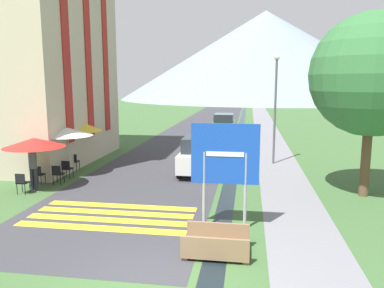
% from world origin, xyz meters
% --- Properties ---
extents(ground_plane, '(160.00, 160.00, 0.00)m').
position_xyz_m(ground_plane, '(0.00, 20.00, 0.00)').
color(ground_plane, '#3D6033').
extents(road, '(6.40, 60.00, 0.01)m').
position_xyz_m(road, '(-2.50, 30.00, 0.00)').
color(road, '#38383D').
rests_on(road, ground_plane).
extents(footpath, '(2.20, 60.00, 0.01)m').
position_xyz_m(footpath, '(3.60, 30.00, 0.00)').
color(footpath, slate).
rests_on(footpath, ground_plane).
extents(drainage_channel, '(0.60, 60.00, 0.00)m').
position_xyz_m(drainage_channel, '(1.20, 30.00, 0.00)').
color(drainage_channel, black).
rests_on(drainage_channel, ground_plane).
extents(crosswalk_marking, '(5.44, 2.54, 0.01)m').
position_xyz_m(crosswalk_marking, '(-2.50, 3.93, 0.01)').
color(crosswalk_marking, yellow).
rests_on(crosswalk_marking, ground_plane).
extents(mountain_distant, '(77.22, 77.22, 23.19)m').
position_xyz_m(mountain_distant, '(5.82, 97.49, 11.59)').
color(mountain_distant, gray).
rests_on(mountain_distant, ground_plane).
extents(hotel_building, '(5.99, 9.42, 12.06)m').
position_xyz_m(hotel_building, '(-9.40, 12.00, 6.47)').
color(hotel_building, '#BCAD93').
rests_on(hotel_building, ground_plane).
extents(road_sign, '(2.03, 0.11, 3.21)m').
position_xyz_m(road_sign, '(1.28, 3.50, 2.08)').
color(road_sign, '#9E9EA3').
rests_on(road_sign, ground_plane).
extents(footbridge, '(1.70, 1.10, 0.65)m').
position_xyz_m(footbridge, '(1.20, 1.71, 0.23)').
color(footbridge, '#846647').
rests_on(footbridge, ground_plane).
extents(parked_car_near, '(1.77, 3.80, 1.82)m').
position_xyz_m(parked_car_near, '(-0.40, 10.34, 0.91)').
color(parked_car_near, silver).
rests_on(parked_car_near, ground_plane).
extents(parked_car_far, '(1.92, 3.87, 1.82)m').
position_xyz_m(parked_car_far, '(-0.10, 23.89, 0.91)').
color(parked_car_far, '#28663D').
rests_on(parked_car_far, ground_plane).
extents(cafe_chair_near_right, '(0.40, 0.40, 0.85)m').
position_xyz_m(cafe_chair_near_right, '(-6.22, 7.35, 0.51)').
color(cafe_chair_near_right, black).
rests_on(cafe_chair_near_right, ground_plane).
extents(cafe_chair_middle, '(0.40, 0.40, 0.85)m').
position_xyz_m(cafe_chair_middle, '(-6.31, 8.37, 0.51)').
color(cafe_chair_middle, black).
rests_on(cafe_chair_middle, ground_plane).
extents(cafe_chair_far_right, '(0.40, 0.40, 0.85)m').
position_xyz_m(cafe_chair_far_right, '(-6.72, 9.93, 0.51)').
color(cafe_chair_far_right, black).
rests_on(cafe_chair_far_right, ground_plane).
extents(cafe_chair_nearest, '(0.40, 0.40, 0.85)m').
position_xyz_m(cafe_chair_nearest, '(-6.91, 5.80, 0.51)').
color(cafe_chair_nearest, black).
rests_on(cafe_chair_nearest, ground_plane).
extents(cafe_chair_near_left, '(0.40, 0.40, 0.85)m').
position_xyz_m(cafe_chair_near_left, '(-7.00, 7.13, 0.51)').
color(cafe_chair_near_left, black).
rests_on(cafe_chair_near_left, ground_plane).
extents(cafe_umbrella_front_red, '(2.49, 2.49, 2.16)m').
position_xyz_m(cafe_umbrella_front_red, '(-6.75, 6.59, 1.96)').
color(cafe_umbrella_front_red, '#B7B2A8').
rests_on(cafe_umbrella_front_red, ground_plane).
extents(cafe_umbrella_middle_white, '(2.37, 2.37, 2.30)m').
position_xyz_m(cafe_umbrella_middle_white, '(-6.51, 9.00, 2.10)').
color(cafe_umbrella_middle_white, '#B7B2A8').
rests_on(cafe_umbrella_middle_white, ground_plane).
extents(cafe_umbrella_rear_yellow, '(2.22, 2.22, 2.32)m').
position_xyz_m(cafe_umbrella_rear_yellow, '(-6.89, 11.30, 2.07)').
color(cafe_umbrella_rear_yellow, '#B7B2A8').
rests_on(cafe_umbrella_rear_yellow, ground_plane).
extents(person_standing_terrace, '(0.32, 0.32, 1.81)m').
position_xyz_m(person_standing_terrace, '(-6.74, 6.38, 1.06)').
color(person_standing_terrace, '#282833').
rests_on(person_standing_terrace, ground_plane).
extents(person_seated_far, '(0.32, 0.32, 1.24)m').
position_xyz_m(person_seated_far, '(-7.00, 8.09, 0.68)').
color(person_seated_far, '#282833').
rests_on(person_seated_far, ground_plane).
extents(streetlamp, '(0.28, 0.28, 5.83)m').
position_xyz_m(streetlamp, '(3.34, 13.16, 3.41)').
color(streetlamp, '#515156').
rests_on(streetlamp, ground_plane).
extents(tree_by_path, '(4.63, 4.63, 7.00)m').
position_xyz_m(tree_by_path, '(6.47, 7.63, 4.67)').
color(tree_by_path, brown).
rests_on(tree_by_path, ground_plane).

